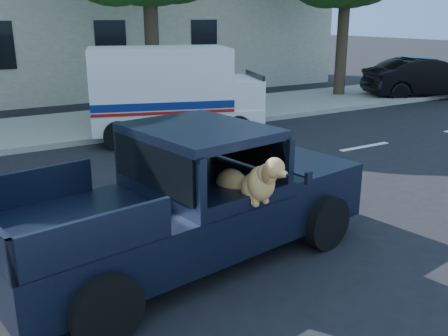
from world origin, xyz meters
name	(u,v)px	position (x,y,z in m)	size (l,w,h in m)	color
ground	(91,299)	(0.00, 0.00, 0.00)	(120.00, 120.00, 0.00)	black
lane_stripes	(141,187)	(2.00, 3.40, 0.01)	(21.60, 0.14, 0.01)	silver
pickup_truck	(182,219)	(1.36, 0.32, 0.61)	(5.26, 2.83, 1.80)	black
mail_truck	(172,99)	(4.29, 6.77, 1.04)	(4.76, 3.32, 2.39)	silver
parked_sedan	(426,78)	(15.86, 7.74, 0.79)	(4.80, 1.68, 1.58)	black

